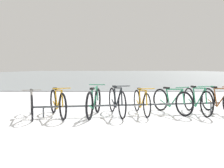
{
  "coord_description": "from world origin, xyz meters",
  "views": [
    {
      "loc": [
        -0.46,
        -3.73,
        1.28
      ],
      "look_at": [
        -0.63,
        4.41,
        0.77
      ],
      "focal_mm": 40.13,
      "sensor_mm": 36.0,
      "label": 1
    }
  ],
  "objects_px": {
    "bicycle_4": "(142,102)",
    "bicycle_5": "(172,101)",
    "bicycle_0": "(32,104)",
    "bicycle_2": "(94,102)",
    "bicycle_6": "(197,101)",
    "bicycle_7": "(219,101)",
    "bicycle_3": "(117,101)",
    "bicycle_1": "(58,103)"
  },
  "relations": [
    {
      "from": "bicycle_4",
      "to": "bicycle_7",
      "type": "bearing_deg",
      "value": 4.42
    },
    {
      "from": "bicycle_2",
      "to": "bicycle_3",
      "type": "distance_m",
      "value": 0.63
    },
    {
      "from": "bicycle_4",
      "to": "bicycle_5",
      "type": "bearing_deg",
      "value": 9.43
    },
    {
      "from": "bicycle_2",
      "to": "bicycle_5",
      "type": "bearing_deg",
      "value": 11.33
    },
    {
      "from": "bicycle_0",
      "to": "bicycle_2",
      "type": "bearing_deg",
      "value": 6.66
    },
    {
      "from": "bicycle_0",
      "to": "bicycle_7",
      "type": "distance_m",
      "value": 5.18
    },
    {
      "from": "bicycle_3",
      "to": "bicycle_4",
      "type": "xyz_separation_m",
      "value": [
        0.69,
        0.15,
        -0.03
      ]
    },
    {
      "from": "bicycle_4",
      "to": "bicycle_5",
      "type": "xyz_separation_m",
      "value": [
        0.87,
        0.14,
        0.0
      ]
    },
    {
      "from": "bicycle_6",
      "to": "bicycle_7",
      "type": "distance_m",
      "value": 0.64
    },
    {
      "from": "bicycle_6",
      "to": "bicycle_1",
      "type": "bearing_deg",
      "value": -172.9
    },
    {
      "from": "bicycle_0",
      "to": "bicycle_4",
      "type": "xyz_separation_m",
      "value": [
        2.93,
        0.48,
        0.0
      ]
    },
    {
      "from": "bicycle_3",
      "to": "bicycle_7",
      "type": "relative_size",
      "value": 1.06
    },
    {
      "from": "bicycle_2",
      "to": "bicycle_6",
      "type": "distance_m",
      "value": 2.91
    },
    {
      "from": "bicycle_2",
      "to": "bicycle_4",
      "type": "distance_m",
      "value": 1.34
    },
    {
      "from": "bicycle_4",
      "to": "bicycle_6",
      "type": "xyz_separation_m",
      "value": [
        1.58,
        0.11,
        0.02
      ]
    },
    {
      "from": "bicycle_2",
      "to": "bicycle_4",
      "type": "relative_size",
      "value": 1.05
    },
    {
      "from": "bicycle_0",
      "to": "bicycle_3",
      "type": "xyz_separation_m",
      "value": [
        2.23,
        0.33,
        0.04
      ]
    },
    {
      "from": "bicycle_1",
      "to": "bicycle_6",
      "type": "height_order",
      "value": "bicycle_6"
    },
    {
      "from": "bicycle_5",
      "to": "bicycle_7",
      "type": "bearing_deg",
      "value": 1.14
    },
    {
      "from": "bicycle_3",
      "to": "bicycle_5",
      "type": "distance_m",
      "value": 1.59
    },
    {
      "from": "bicycle_4",
      "to": "bicycle_5",
      "type": "height_order",
      "value": "bicycle_5"
    },
    {
      "from": "bicycle_1",
      "to": "bicycle_7",
      "type": "relative_size",
      "value": 0.97
    },
    {
      "from": "bicycle_3",
      "to": "bicycle_4",
      "type": "relative_size",
      "value": 1.07
    },
    {
      "from": "bicycle_4",
      "to": "bicycle_7",
      "type": "height_order",
      "value": "bicycle_7"
    },
    {
      "from": "bicycle_1",
      "to": "bicycle_4",
      "type": "height_order",
      "value": "bicycle_1"
    },
    {
      "from": "bicycle_3",
      "to": "bicycle_5",
      "type": "height_order",
      "value": "bicycle_3"
    },
    {
      "from": "bicycle_5",
      "to": "bicycle_0",
      "type": "bearing_deg",
      "value": -170.65
    },
    {
      "from": "bicycle_5",
      "to": "bicycle_6",
      "type": "xyz_separation_m",
      "value": [
        0.71,
        -0.04,
        0.02
      ]
    },
    {
      "from": "bicycle_0",
      "to": "bicycle_4",
      "type": "distance_m",
      "value": 2.97
    },
    {
      "from": "bicycle_2",
      "to": "bicycle_4",
      "type": "bearing_deg",
      "value": 12.58
    },
    {
      "from": "bicycle_1",
      "to": "bicycle_5",
      "type": "xyz_separation_m",
      "value": [
        3.14,
        0.51,
        -0.01
      ]
    },
    {
      "from": "bicycle_2",
      "to": "bicycle_3",
      "type": "height_order",
      "value": "bicycle_3"
    },
    {
      "from": "bicycle_4",
      "to": "bicycle_5",
      "type": "relative_size",
      "value": 1.12
    },
    {
      "from": "bicycle_0",
      "to": "bicycle_5",
      "type": "xyz_separation_m",
      "value": [
        3.8,
        0.63,
        0.01
      ]
    },
    {
      "from": "bicycle_0",
      "to": "bicycle_3",
      "type": "distance_m",
      "value": 2.26
    },
    {
      "from": "bicycle_2",
      "to": "bicycle_7",
      "type": "xyz_separation_m",
      "value": [
        3.52,
        0.46,
        -0.01
      ]
    },
    {
      "from": "bicycle_3",
      "to": "bicycle_5",
      "type": "bearing_deg",
      "value": 10.78
    },
    {
      "from": "bicycle_7",
      "to": "bicycle_2",
      "type": "bearing_deg",
      "value": -172.51
    },
    {
      "from": "bicycle_6",
      "to": "bicycle_7",
      "type": "xyz_separation_m",
      "value": [
        0.64,
        0.06,
        -0.01
      ]
    },
    {
      "from": "bicycle_2",
      "to": "bicycle_5",
      "type": "xyz_separation_m",
      "value": [
        2.17,
        0.44,
        -0.02
      ]
    },
    {
      "from": "bicycle_1",
      "to": "bicycle_2",
      "type": "height_order",
      "value": "bicycle_2"
    },
    {
      "from": "bicycle_4",
      "to": "bicycle_6",
      "type": "bearing_deg",
      "value": 3.92
    }
  ]
}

